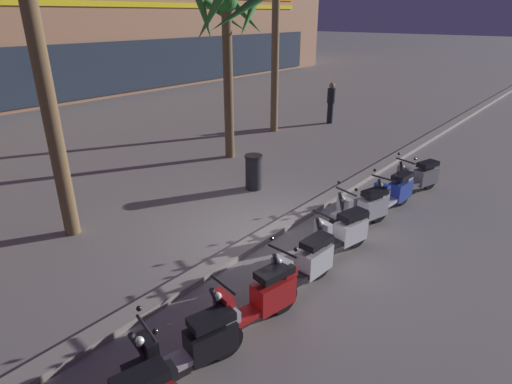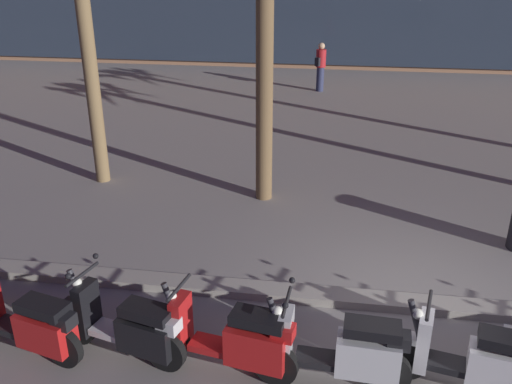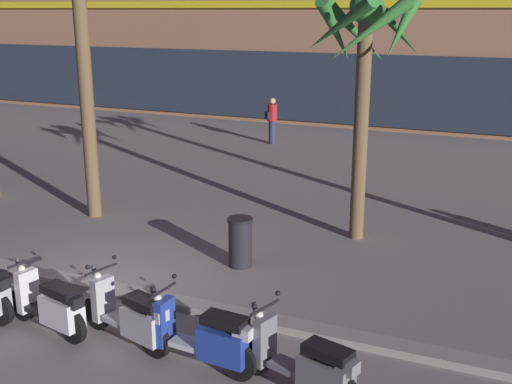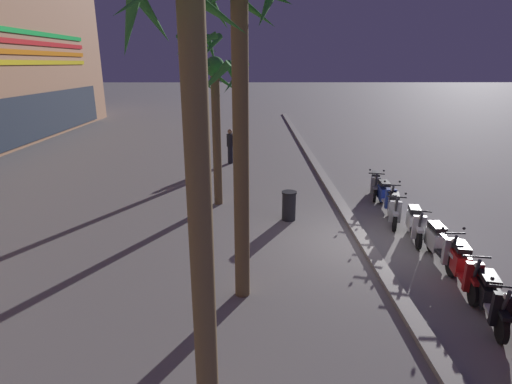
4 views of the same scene
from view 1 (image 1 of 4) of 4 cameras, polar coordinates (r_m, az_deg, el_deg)
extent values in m
plane|color=gray|center=(8.96, 2.02, -6.15)|extent=(200.00, 200.00, 0.00)
cube|color=gray|center=(8.97, 1.71, -5.70)|extent=(60.00, 0.36, 0.12)
cube|color=black|center=(5.09, -15.53, -23.33)|extent=(0.66, 0.44, 0.12)
cube|color=black|center=(5.22, -12.31, -23.05)|extent=(0.28, 0.25, 0.16)
cylinder|color=black|center=(5.73, -15.73, -23.91)|extent=(0.53, 0.23, 0.52)
cylinder|color=black|center=(6.08, -4.18, -19.63)|extent=(0.53, 0.23, 0.52)
cube|color=silver|center=(5.82, -10.21, -21.57)|extent=(0.65, 0.42, 0.08)
cube|color=black|center=(5.90, -6.15, -19.37)|extent=(0.74, 0.48, 0.42)
cube|color=black|center=(5.69, -6.11, -16.81)|extent=(0.66, 0.44, 0.12)
cube|color=black|center=(5.57, -14.22, -21.24)|extent=(0.22, 0.36, 0.66)
cube|color=black|center=(5.53, -16.07, -21.84)|extent=(0.35, 0.23, 0.08)
cylinder|color=#333338|center=(5.45, -15.21, -20.38)|extent=(0.29, 0.14, 0.69)
cylinder|color=black|center=(5.25, -14.74, -17.55)|extent=(0.18, 0.55, 0.04)
sphere|color=white|center=(5.32, -15.63, -19.03)|extent=(0.12, 0.12, 0.12)
cube|color=silver|center=(5.86, -3.60, -16.59)|extent=(0.28, 0.25, 0.16)
sphere|color=black|center=(5.01, -13.58, -17.98)|extent=(0.07, 0.07, 0.07)
sphere|color=black|center=(5.36, -15.66, -15.05)|extent=(0.07, 0.07, 0.07)
cylinder|color=black|center=(6.17, -5.71, -18.87)|extent=(0.53, 0.19, 0.52)
cylinder|color=black|center=(6.81, 3.74, -14.17)|extent=(0.53, 0.19, 0.52)
cube|color=red|center=(6.40, -1.06, -16.22)|extent=(0.64, 0.38, 0.08)
cube|color=red|center=(6.57, 2.35, -13.61)|extent=(0.73, 0.44, 0.46)
cube|color=black|center=(6.37, 2.54, -10.88)|extent=(0.64, 0.40, 0.12)
cube|color=red|center=(6.06, -4.37, -16.14)|extent=(0.20, 0.36, 0.66)
cube|color=red|center=(5.99, -5.83, -16.80)|extent=(0.34, 0.21, 0.08)
cylinder|color=#333338|center=(5.93, -5.06, -15.31)|extent=(0.29, 0.12, 0.69)
cylinder|color=black|center=(5.78, -4.51, -12.52)|extent=(0.14, 0.56, 0.04)
sphere|color=white|center=(5.81, -5.29, -14.00)|extent=(0.12, 0.12, 0.12)
cube|color=red|center=(6.59, 4.37, -10.71)|extent=(0.27, 0.24, 0.16)
cylinder|color=black|center=(6.81, 2.46, -14.11)|extent=(0.52, 0.13, 0.52)
cylinder|color=black|center=(7.67, 8.90, -9.68)|extent=(0.52, 0.13, 0.52)
cube|color=black|center=(7.16, 5.67, -11.56)|extent=(0.61, 0.31, 0.08)
cube|color=silver|center=(7.42, 8.01, -9.17)|extent=(0.70, 0.36, 0.45)
cube|color=black|center=(7.24, 8.26, -6.67)|extent=(0.62, 0.33, 0.12)
cube|color=silver|center=(6.76, 3.52, -11.47)|extent=(0.16, 0.35, 0.66)
cube|color=silver|center=(6.64, 2.50, -12.12)|extent=(0.33, 0.18, 0.08)
cylinder|color=#333338|center=(6.62, 3.10, -10.69)|extent=(0.29, 0.09, 0.69)
cylinder|color=black|center=(6.50, 3.62, -8.05)|extent=(0.07, 0.56, 0.04)
sphere|color=white|center=(6.51, 3.02, -9.45)|extent=(0.12, 0.12, 0.12)
cube|color=black|center=(7.50, 9.46, -6.53)|extent=(0.25, 0.21, 0.16)
sphere|color=black|center=(6.33, 5.45, -7.80)|extent=(0.07, 0.07, 0.07)
sphere|color=black|center=(6.59, 2.14, -6.37)|extent=(0.07, 0.07, 0.07)
cylinder|color=black|center=(7.93, 8.02, -8.42)|extent=(0.53, 0.21, 0.52)
cylinder|color=black|center=(8.74, 13.61, -5.73)|extent=(0.53, 0.21, 0.52)
cube|color=black|center=(8.26, 10.76, -6.77)|extent=(0.65, 0.40, 0.08)
cube|color=white|center=(8.51, 12.77, -5.20)|extent=(0.73, 0.46, 0.44)
cube|color=black|center=(8.36, 13.06, -3.05)|extent=(0.65, 0.42, 0.12)
cube|color=white|center=(7.90, 9.06, -6.19)|extent=(0.21, 0.36, 0.66)
cube|color=white|center=(7.79, 8.14, -6.60)|extent=(0.35, 0.22, 0.08)
cylinder|color=#333338|center=(7.78, 8.72, -5.41)|extent=(0.29, 0.13, 0.69)
cylinder|color=black|center=(7.69, 9.28, -3.13)|extent=(0.16, 0.56, 0.04)
sphere|color=white|center=(7.68, 8.70, -4.27)|extent=(0.12, 0.12, 0.12)
cube|color=black|center=(8.61, 14.20, -3.13)|extent=(0.28, 0.25, 0.16)
cylinder|color=black|center=(8.98, 10.98, -4.67)|extent=(0.53, 0.23, 0.52)
cylinder|color=black|center=(9.87, 16.36, -2.56)|extent=(0.53, 0.23, 0.52)
cube|color=silver|center=(9.35, 13.63, -3.32)|extent=(0.65, 0.43, 0.08)
cube|color=silver|center=(9.65, 15.63, -2.00)|extent=(0.74, 0.49, 0.43)
cube|color=black|center=(9.52, 15.93, -0.07)|extent=(0.66, 0.45, 0.12)
cube|color=silver|center=(8.97, 11.93, -2.71)|extent=(0.23, 0.36, 0.66)
cube|color=silver|center=(8.85, 11.12, -3.01)|extent=(0.35, 0.24, 0.08)
cylinder|color=#333338|center=(8.85, 11.65, -1.97)|extent=(0.29, 0.14, 0.69)
cylinder|color=black|center=(8.78, 12.18, 0.05)|extent=(0.19, 0.55, 0.04)
sphere|color=white|center=(8.76, 11.65, -0.93)|extent=(0.12, 0.12, 0.12)
cube|color=silver|center=(9.77, 16.93, -0.24)|extent=(0.28, 0.26, 0.16)
sphere|color=black|center=(8.60, 13.48, 0.30)|extent=(0.07, 0.07, 0.07)
sphere|color=black|center=(8.90, 11.23, 1.29)|extent=(0.07, 0.07, 0.07)
cylinder|color=black|center=(9.85, 15.96, -2.56)|extent=(0.53, 0.14, 0.52)
cylinder|color=black|center=(10.98, 19.44, -0.33)|extent=(0.53, 0.14, 0.52)
cube|color=silver|center=(10.34, 17.70, -1.16)|extent=(0.62, 0.33, 0.08)
cube|color=#233D9E|center=(10.72, 19.05, 0.24)|extent=(0.70, 0.37, 0.45)
cube|color=black|center=(10.61, 19.35, 2.08)|extent=(0.62, 0.35, 0.12)
cube|color=#233D9E|center=(9.88, 16.66, -0.71)|extent=(0.17, 0.35, 0.66)
cube|color=#233D9E|center=(9.74, 16.14, -1.02)|extent=(0.33, 0.18, 0.08)
cylinder|color=#333338|center=(9.76, 16.53, -0.04)|extent=(0.29, 0.09, 0.69)
cylinder|color=black|center=(9.71, 16.97, 1.83)|extent=(0.08, 0.56, 0.04)
sphere|color=white|center=(9.68, 16.59, 0.90)|extent=(0.12, 0.12, 0.12)
cube|color=silver|center=(10.89, 19.93, 1.95)|extent=(0.25, 0.22, 0.16)
sphere|color=black|center=(9.59, 18.36, 2.15)|extent=(0.07, 0.07, 0.07)
sphere|color=black|center=(9.79, 15.88, 2.88)|extent=(0.07, 0.07, 0.07)
cylinder|color=black|center=(11.15, 18.65, 0.16)|extent=(0.53, 0.24, 0.52)
cylinder|color=black|center=(12.20, 22.59, 1.53)|extent=(0.53, 0.24, 0.52)
cube|color=slate|center=(11.61, 20.60, 1.10)|extent=(0.65, 0.43, 0.08)
cube|color=slate|center=(11.97, 22.10, 2.00)|extent=(0.74, 0.50, 0.42)
cube|color=black|center=(11.88, 22.40, 3.54)|extent=(0.66, 0.45, 0.12)
cube|color=slate|center=(11.19, 19.41, 1.72)|extent=(0.23, 0.37, 0.66)
cube|color=slate|center=(11.05, 18.84, 1.54)|extent=(0.35, 0.24, 0.08)
cylinder|color=#333338|center=(11.08, 19.26, 2.36)|extent=(0.29, 0.15, 0.69)
cylinder|color=black|center=(11.04, 19.73, 4.00)|extent=(0.19, 0.55, 0.04)
sphere|color=white|center=(11.00, 19.32, 3.22)|extent=(0.12, 0.12, 0.12)
cube|color=slate|center=(12.14, 23.08, 3.32)|extent=(0.29, 0.26, 0.16)
sphere|color=black|center=(10.88, 20.87, 4.24)|extent=(0.07, 0.07, 0.07)
sphere|color=black|center=(11.15, 18.91, 4.95)|extent=(0.07, 0.07, 0.07)
cylinder|color=brown|center=(9.04, -26.81, 12.61)|extent=(0.32, 0.32, 6.21)
cylinder|color=brown|center=(13.46, -3.81, 14.44)|extent=(0.30, 0.30, 4.73)
sphere|color=#337A33|center=(13.31, -4.10, 24.55)|extent=(0.66, 0.66, 0.66)
cone|color=#337A33|center=(13.78, -1.54, 22.93)|extent=(0.47, 1.62, 1.20)
cone|color=#337A33|center=(14.03, -4.40, 22.89)|extent=(1.40, 1.24, 1.20)
cone|color=#337A33|center=(13.44, -6.90, 22.34)|extent=(1.38, 1.03, 1.39)
cone|color=#337A33|center=(12.95, -6.49, 22.34)|extent=(0.53, 1.49, 1.39)
cone|color=#337A33|center=(12.61, -2.74, 23.14)|extent=(1.60, 0.96, 1.11)
cone|color=#337A33|center=(13.06, -1.00, 22.77)|extent=(1.55, 0.82, 1.27)
cylinder|color=olive|center=(16.72, 2.62, 17.98)|extent=(0.29, 0.29, 5.79)
cylinder|color=black|center=(18.66, 10.07, 10.55)|extent=(0.26, 0.26, 0.87)
cylinder|color=black|center=(18.52, 10.23, 12.79)|extent=(0.34, 0.34, 0.62)
sphere|color=#9E704C|center=(18.45, 10.32, 14.09)|extent=(0.24, 0.24, 0.24)
cylinder|color=#232328|center=(11.23, -0.33, 2.62)|extent=(0.44, 0.44, 0.90)
cylinder|color=black|center=(11.07, -0.34, 4.89)|extent=(0.48, 0.48, 0.06)
camera|label=2|loc=(5.19, 60.65, 12.35)|focal=38.56mm
camera|label=3|loc=(13.21, 57.30, 14.38)|focal=44.62mm
camera|label=4|loc=(9.05, -80.03, 7.38)|focal=28.50mm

